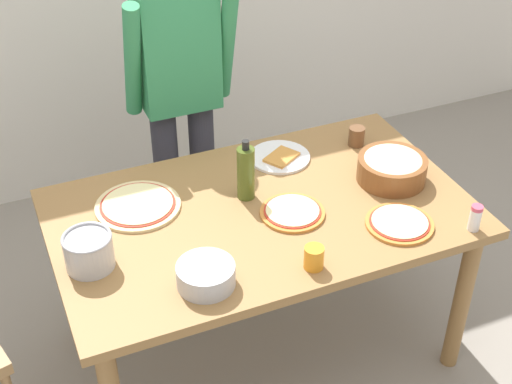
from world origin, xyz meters
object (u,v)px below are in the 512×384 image
steel_pot (89,251)px  pizza_raw_on_board (138,205)px  plate_with_slice (280,157)px  popcorn_bowl (392,167)px  cup_orange (314,257)px  cup_small_brown (357,136)px  dining_table (261,228)px  pizza_second_cooked (292,212)px  olive_oil_bottle (246,173)px  mixing_bowl_steel (206,275)px  salt_shaker (475,218)px  person_cook (180,87)px  pizza_cooked_on_tray (400,223)px

steel_pot → pizza_raw_on_board: bearing=47.7°
plate_with_slice → popcorn_bowl: 0.48m
cup_orange → cup_small_brown: bearing=50.6°
dining_table → popcorn_bowl: size_ratio=5.71×
pizza_second_cooked → popcorn_bowl: 0.47m
olive_oil_bottle → cup_orange: (0.06, -0.48, -0.07)m
cup_orange → dining_table: bearing=95.5°
pizza_raw_on_board → cup_small_brown: 1.01m
plate_with_slice → mixing_bowl_steel: mixing_bowl_steel is taller
mixing_bowl_steel → salt_shaker: 1.02m
plate_with_slice → steel_pot: 0.97m
olive_oil_bottle → steel_pot: size_ratio=1.48×
person_cook → pizza_second_cooked: 0.86m
steel_pot → salt_shaker: (1.35, -0.35, -0.01)m
cup_orange → pizza_raw_on_board: bearing=129.1°
person_cook → mixing_bowl_steel: size_ratio=8.10×
pizza_raw_on_board → pizza_cooked_on_tray: bearing=-29.4°
popcorn_bowl → mixing_bowl_steel: size_ratio=1.40×
olive_oil_bottle → pizza_raw_on_board: bearing=166.7°
pizza_second_cooked → steel_pot: 0.78m
person_cook → steel_pot: bearing=-126.3°
pizza_raw_on_board → pizza_cooked_on_tray: same height
dining_table → popcorn_bowl: popcorn_bowl is taller
person_cook → mixing_bowl_steel: bearing=-104.0°
pizza_raw_on_board → steel_pot: steel_pot is taller
steel_pot → pizza_cooked_on_tray: bearing=-11.4°
pizza_second_cooked → cup_small_brown: bearing=36.3°
pizza_cooked_on_tray → olive_oil_bottle: bearing=139.3°
dining_table → salt_shaker: 0.81m
popcorn_bowl → cup_orange: 0.64m
pizza_second_cooked → olive_oil_bottle: bearing=124.3°
cup_orange → person_cook: bearing=95.3°
dining_table → pizza_raw_on_board: size_ratio=4.83×
person_cook → cup_small_brown: size_ratio=19.06×
dining_table → olive_oil_bottle: olive_oil_bottle is taller
pizza_cooked_on_tray → steel_pot: steel_pot is taller
plate_with_slice → olive_oil_bottle: olive_oil_bottle is taller
popcorn_bowl → mixing_bowl_steel: (-0.90, -0.30, -0.02)m
popcorn_bowl → salt_shaker: popcorn_bowl is taller
person_cook → plate_with_slice: bearing=-57.9°
popcorn_bowl → steel_pot: bearing=-177.7°
person_cook → mixing_bowl_steel: (-0.27, -1.07, -0.14)m
dining_table → pizza_cooked_on_tray: bearing=-33.6°
plate_with_slice → salt_shaker: (0.46, -0.72, 0.04)m
pizza_cooked_on_tray → pizza_second_cooked: 0.40m
salt_shaker → plate_with_slice: bearing=122.6°
popcorn_bowl → steel_pot: 1.24m
olive_oil_bottle → pizza_second_cooked: bearing=-55.7°
person_cook → pizza_raw_on_board: (-0.36, -0.56, -0.17)m
pizza_cooked_on_tray → plate_with_slice: bearing=110.5°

